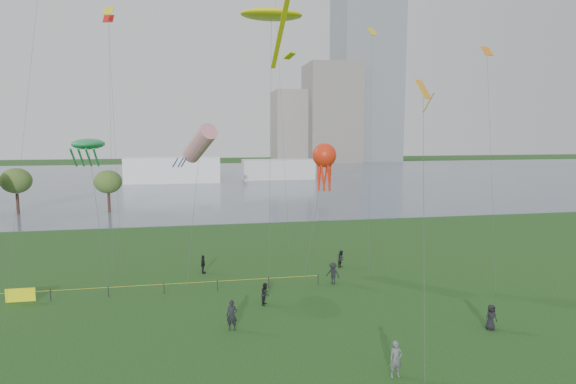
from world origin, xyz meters
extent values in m
plane|color=#143912|center=(0.00, 0.00, 0.00)|extent=(400.00, 400.00, 0.00)
cube|color=slate|center=(0.00, 100.00, 0.02)|extent=(400.00, 120.00, 0.08)
cube|color=slate|center=(62.00, 168.00, 60.00)|extent=(24.00, 24.00, 120.00)
cube|color=slate|center=(46.00, 162.00, 19.00)|extent=(20.00, 20.00, 38.00)
cube|color=gray|center=(32.00, 168.00, 14.00)|extent=(16.00, 18.00, 28.00)
cube|color=white|center=(-12.00, 95.00, 3.00)|extent=(22.00, 8.00, 6.00)
cube|color=silver|center=(14.00, 98.00, 2.50)|extent=(18.00, 7.00, 5.00)
cylinder|color=#3A231A|center=(-19.47, 52.78, 1.43)|extent=(0.44, 0.44, 2.87)
ellipsoid|color=#4C6B2A|center=(-19.47, 52.78, 4.65)|extent=(4.08, 4.08, 3.44)
cylinder|color=#3A231A|center=(-32.43, 53.56, 1.54)|extent=(0.44, 0.44, 3.07)
ellipsoid|color=#4C6B2A|center=(-32.43, 53.56, 4.98)|extent=(4.37, 4.37, 3.68)
cylinder|color=black|center=(-16.89, 13.48, 0.42)|extent=(0.07, 0.07, 0.85)
cylinder|color=black|center=(-12.89, 13.48, 0.42)|extent=(0.07, 0.07, 0.85)
cylinder|color=black|center=(-8.89, 13.48, 0.42)|extent=(0.07, 0.07, 0.85)
cylinder|color=black|center=(-4.89, 13.48, 0.42)|extent=(0.07, 0.07, 0.85)
cylinder|color=black|center=(-0.89, 13.48, 0.42)|extent=(0.07, 0.07, 0.85)
cylinder|color=black|center=(3.11, 13.48, 0.42)|extent=(0.07, 0.07, 0.85)
cylinder|color=yellow|center=(-8.89, 13.48, 0.75)|extent=(24.00, 0.03, 0.03)
cube|color=#FDFF0D|center=(-18.89, 13.48, 0.55)|extent=(2.00, 0.04, 1.00)
imported|color=#5B6063|center=(3.34, -1.39, 0.93)|extent=(0.68, 0.46, 1.85)
imported|color=black|center=(-1.66, 9.83, 0.78)|extent=(0.83, 0.92, 1.56)
imported|color=black|center=(4.32, 13.39, 0.88)|extent=(1.28, 1.23, 1.75)
imported|color=black|center=(-5.91, 18.28, 0.80)|extent=(0.60, 1.01, 1.61)
imported|color=black|center=(11.47, 2.95, 0.80)|extent=(0.83, 0.60, 1.60)
imported|color=black|center=(-4.31, 5.85, 0.94)|extent=(0.79, 0.62, 1.89)
imported|color=black|center=(6.39, 17.87, 0.78)|extent=(0.95, 0.96, 1.56)
cylinder|color=#3F3F42|center=(-0.35, 15.90, 10.91)|extent=(1.01, 4.58, 21.82)
ellipsoid|color=yellow|center=(0.14, 18.18, 21.81)|extent=(5.22, 3.26, 0.82)
cube|color=yellow|center=(0.14, 13.98, 19.41)|extent=(0.36, 6.98, 4.09)
cube|color=yellow|center=(0.14, 10.18, 17.31)|extent=(0.95, 0.95, 0.42)
cylinder|color=#3F3F42|center=(-6.59, 17.84, 5.55)|extent=(1.32, 6.85, 11.12)
cylinder|color=red|center=(-5.95, 21.25, 11.11)|extent=(3.44, 4.94, 3.64)
cylinder|color=#1A38B6|center=(-7.35, 20.05, 9.51)|extent=(0.60, 1.13, 0.88)
cylinder|color=#1A38B6|center=(-7.63, 20.43, 9.51)|extent=(0.60, 1.13, 0.88)
cylinder|color=#1A38B6|center=(-8.07, 20.29, 9.51)|extent=(0.60, 1.13, 0.88)
cylinder|color=#1A38B6|center=(-8.07, 19.82, 9.51)|extent=(0.60, 1.13, 0.88)
cylinder|color=#1A38B6|center=(-7.63, 19.67, 9.51)|extent=(0.60, 1.13, 0.88)
cylinder|color=#3F3F42|center=(-13.99, 16.75, 5.60)|extent=(1.61, 3.33, 11.20)
ellipsoid|color=#198D45|center=(-14.78, 18.40, 11.19)|extent=(2.46, 4.43, 0.86)
cylinder|color=#198D45|center=(-15.58, 16.80, 10.19)|extent=(0.16, 1.79, 1.54)
cylinder|color=#198D45|center=(-15.03, 16.80, 10.19)|extent=(0.16, 1.79, 1.54)
cylinder|color=#198D45|center=(-14.48, 16.80, 10.19)|extent=(0.16, 1.79, 1.54)
cylinder|color=#198D45|center=(-13.93, 16.80, 10.19)|extent=(0.16, 1.79, 1.54)
cylinder|color=#3F3F42|center=(2.71, 13.49, 5.14)|extent=(2.53, 3.15, 10.29)
sphere|color=red|center=(3.95, 15.05, 10.28)|extent=(1.94, 1.94, 1.94)
cylinder|color=red|center=(4.45, 15.05, 8.68)|extent=(0.18, 0.54, 2.60)
cylinder|color=red|center=(4.20, 15.48, 8.68)|extent=(0.49, 0.36, 2.61)
cylinder|color=red|center=(3.70, 15.48, 8.68)|extent=(0.49, 0.36, 2.61)
cylinder|color=red|center=(3.45, 15.05, 8.68)|extent=(0.18, 0.54, 2.60)
cylinder|color=red|center=(3.70, 14.62, 8.68)|extent=(0.49, 0.36, 2.61)
cylinder|color=red|center=(4.20, 14.62, 8.68)|extent=(0.49, 0.36, 2.61)
cylinder|color=#3F3F42|center=(7.05, 3.57, 7.61)|extent=(5.89, 13.22, 15.24)
cube|color=#FF9E16|center=(9.98, 10.17, 15.22)|extent=(1.66, 1.66, 1.36)
cylinder|color=#FF9E16|center=(9.98, 9.27, 14.22)|extent=(0.08, 1.58, 1.35)
cube|color=red|center=(-13.76, 24.31, 22.26)|extent=(1.04, 1.00, 0.76)
cube|color=yellow|center=(9.42, 19.37, 21.04)|extent=(0.93, 0.60, 0.76)
cube|color=orange|center=(16.84, 13.22, 18.59)|extent=(0.97, 0.68, 0.76)
cube|color=yellow|center=(-13.54, 23.18, 22.70)|extent=(1.01, 0.76, 0.76)
camera|label=1|loc=(-6.16, -22.74, 12.24)|focal=30.00mm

